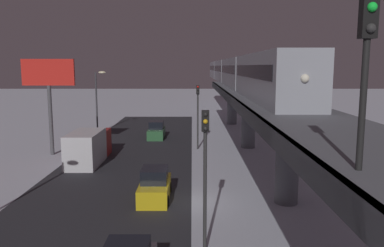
% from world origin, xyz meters
% --- Properties ---
extents(ground_plane, '(240.00, 240.00, 0.00)m').
position_xyz_m(ground_plane, '(0.00, 0.00, 0.00)').
color(ground_plane, silver).
extents(avenue_asphalt, '(11.00, 80.97, 0.01)m').
position_xyz_m(avenue_asphalt, '(5.34, 0.00, 0.00)').
color(avenue_asphalt, '#28282D').
rests_on(avenue_asphalt, ground_plane).
extents(elevated_railway, '(5.00, 80.97, 5.77)m').
position_xyz_m(elevated_railway, '(-5.83, -0.00, 5.01)').
color(elevated_railway, slate).
rests_on(elevated_railway, ground_plane).
extents(subway_train, '(2.94, 74.07, 3.40)m').
position_xyz_m(subway_train, '(-5.92, -34.04, 7.55)').
color(subway_train, '#999EA8').
rests_on(subway_train, elevated_railway).
extents(rail_signal, '(0.36, 0.41, 4.00)m').
position_xyz_m(rail_signal, '(-4.21, 13.57, 8.50)').
color(rail_signal, black).
rests_on(rail_signal, elevated_railway).
extents(sedan_yellow, '(1.91, 4.24, 1.97)m').
position_xyz_m(sedan_yellow, '(2.14, -0.74, 0.78)').
color(sedan_yellow, gold).
rests_on(sedan_yellow, ground_plane).
extents(sedan_green, '(1.80, 4.04, 1.97)m').
position_xyz_m(sedan_green, '(3.94, -21.42, 0.80)').
color(sedan_green, '#2D6038').
rests_on(sedan_green, ground_plane).
extents(box_truck, '(2.40, 7.40, 2.80)m').
position_xyz_m(box_truck, '(8.74, -10.12, 1.35)').
color(box_truck, '#A51E1E').
rests_on(box_truck, ground_plane).
extents(traffic_light_near, '(0.32, 0.44, 6.40)m').
position_xyz_m(traffic_light_near, '(-0.76, 6.43, 4.20)').
color(traffic_light_near, '#2D2D2D').
rests_on(traffic_light_near, ground_plane).
extents(traffic_light_mid, '(0.32, 0.44, 6.40)m').
position_xyz_m(traffic_light_mid, '(-0.76, -15.41, 4.20)').
color(traffic_light_mid, '#2D2D2D').
rests_on(traffic_light_mid, ground_plane).
extents(commercial_billboard, '(4.80, 0.36, 8.90)m').
position_xyz_m(commercial_billboard, '(12.97, -12.94, 6.83)').
color(commercial_billboard, '#4C4C51').
rests_on(commercial_billboard, ground_plane).
extents(street_lamp_far, '(1.35, 0.44, 7.65)m').
position_xyz_m(street_lamp_far, '(11.42, -25.00, 4.81)').
color(street_lamp_far, '#38383D').
rests_on(street_lamp_far, ground_plane).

